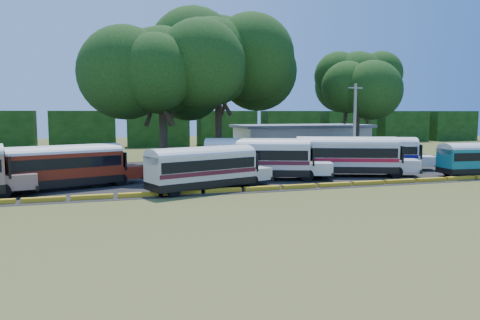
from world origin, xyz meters
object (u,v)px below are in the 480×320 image
object	(u,v)px
bus_cream_west	(204,166)
bus_white_red	(348,154)
tree_west	(162,71)
bus_red	(67,164)

from	to	relation	value
bus_cream_west	bus_white_red	bearing A→B (deg)	-3.67
bus_white_red	tree_west	size ratio (longest dim) A/B	0.78
bus_white_red	bus_cream_west	bearing A→B (deg)	-144.03
bus_white_red	tree_west	xyz separation A→B (m)	(-15.19, 10.11, 7.84)
bus_cream_west	bus_white_red	world-z (taller)	bus_white_red
bus_red	bus_cream_west	world-z (taller)	bus_red
bus_cream_west	bus_red	bearing A→B (deg)	139.25
bus_red	bus_cream_west	distance (m)	10.41
bus_cream_west	bus_white_red	distance (m)	14.68
bus_cream_west	tree_west	size ratio (longest dim) A/B	0.72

